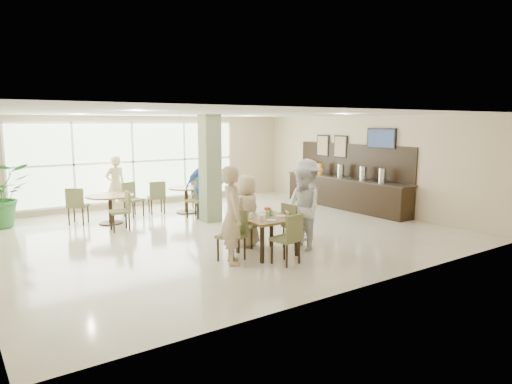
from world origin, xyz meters
TOP-DOWN VIEW (x-y plane):
  - ground at (0.00, 0.00)m, footprint 10.00×10.00m
  - room_shell at (0.00, 0.00)m, footprint 10.00×10.00m
  - window_bank at (-0.50, 4.46)m, footprint 7.00×0.04m
  - column at (0.40, 1.20)m, footprint 0.45×0.45m
  - main_table at (-0.20, -2.16)m, footprint 1.00×1.00m
  - round_table_left at (-1.88, 2.42)m, footprint 1.20×1.20m
  - round_table_right at (0.39, 2.62)m, footprint 1.04×1.04m
  - chairs_main_table at (-0.20, -2.12)m, footprint 2.11×1.98m
  - chairs_table_left at (-1.85, 2.44)m, footprint 2.10×1.99m
  - chairs_table_right at (0.34, 2.64)m, footprint 2.06×1.88m
  - tabletop_clutter at (-0.20, -2.15)m, footprint 0.72×0.77m
  - buffet_counter at (4.70, 0.51)m, footprint 0.64×4.70m
  - wall_tv at (4.94, -0.60)m, footprint 0.06×1.00m
  - framed_art_a at (4.95, 1.00)m, footprint 0.05×0.55m
  - framed_art_b at (4.95, 1.80)m, footprint 0.05×0.55m
  - teen_left at (-1.06, -2.26)m, footprint 0.64×0.77m
  - teen_far at (-0.19, -1.42)m, footprint 0.83×0.63m
  - teen_right at (0.63, -2.26)m, footprint 0.74×0.89m
  - teen_standing at (1.26, -1.66)m, footprint 1.21×1.34m
  - adult_a at (0.46, 1.74)m, footprint 1.01×0.58m
  - adult_b at (1.22, 2.60)m, footprint 0.82×1.65m
  - adult_standing at (-1.27, 3.84)m, footprint 0.66×0.49m

SIDE VIEW (x-z plane):
  - ground at x=0.00m, z-range 0.00..0.00m
  - chairs_main_table at x=-0.20m, z-range 0.00..0.95m
  - chairs_table_left at x=-1.85m, z-range 0.00..0.95m
  - chairs_table_right at x=0.34m, z-range 0.00..0.95m
  - buffet_counter at x=4.70m, z-range -0.42..1.53m
  - round_table_right at x=0.39m, z-range 0.18..0.93m
  - round_table_left at x=-1.88m, z-range 0.22..0.97m
  - main_table at x=-0.20m, z-range 0.29..1.04m
  - teen_far at x=-0.19m, z-range 0.00..1.52m
  - tabletop_clutter at x=-0.20m, z-range 0.71..0.91m
  - adult_standing at x=-1.27m, z-range 0.00..1.65m
  - teen_right at x=0.63m, z-range 0.00..1.68m
  - adult_a at x=0.46m, z-range 0.00..1.71m
  - adult_b at x=1.22m, z-range 0.00..1.72m
  - teen_standing at x=1.26m, z-range 0.00..1.80m
  - teen_left at x=-1.06m, z-range 0.00..1.82m
  - window_bank at x=-0.50m, z-range -2.10..4.90m
  - column at x=0.40m, z-range 0.00..2.80m
  - room_shell at x=0.00m, z-range -3.30..6.70m
  - framed_art_a at x=4.95m, z-range 1.50..2.20m
  - framed_art_b at x=4.95m, z-range 1.50..2.20m
  - wall_tv at x=4.94m, z-range 1.86..2.44m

